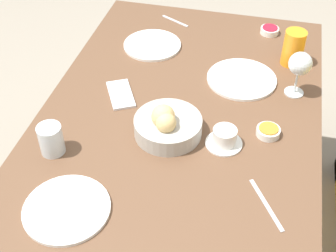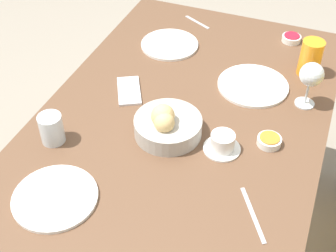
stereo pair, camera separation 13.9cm
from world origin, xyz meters
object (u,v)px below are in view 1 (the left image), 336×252
wine_glass (300,65)px  cell_phone (121,94)px  water_tumbler (51,139)px  jam_bowl_honey (268,131)px  coffee_cup (224,138)px  bread_basket (167,125)px  spoon_coffee (175,21)px  plate_far_center (242,79)px  juice_glass (293,48)px  knife_silver (266,205)px  plate_near_right (67,209)px  jam_bowl_berry (270,30)px  plate_near_left (152,45)px

wine_glass → cell_phone: bearing=-75.1°
water_tumbler → jam_bowl_honey: water_tumbler is taller
water_tumbler → coffee_cup: water_tumbler is taller
wine_glass → cell_phone: 0.59m
cell_phone → water_tumbler: bearing=-20.3°
bread_basket → wine_glass: (-0.30, 0.36, 0.08)m
spoon_coffee → cell_phone: bearing=-7.2°
plate_far_center → spoon_coffee: (-0.34, -0.32, -0.00)m
water_tumbler → wine_glass: 0.81m
water_tumbler → cell_phone: size_ratio=0.55×
juice_glass → cell_phone: size_ratio=0.77×
bread_basket → wine_glass: bearing=129.2°
spoon_coffee → cell_phone: 0.52m
plate_far_center → knife_silver: (0.53, 0.13, -0.00)m
coffee_cup → knife_silver: size_ratio=0.70×
plate_near_right → cell_phone: 0.49m
jam_bowl_honey → wine_glass: bearing=163.3°
plate_far_center → juice_glass: juice_glass is taller
juice_glass → spoon_coffee: bearing=-112.4°
jam_bowl_honey → knife_silver: jam_bowl_honey is taller
plate_far_center → juice_glass: 0.22m
bread_basket → plate_near_right: bearing=-28.3°
bread_basket → juice_glass: 0.59m
knife_silver → jam_bowl_berry: bearing=-176.0°
jam_bowl_berry → water_tumbler: bearing=-34.5°
plate_near_right → jam_bowl_honey: 0.63m
juice_glass → plate_near_left: bearing=-89.0°
plate_near_right → wine_glass: size_ratio=1.45×
plate_near_right → coffee_cup: 0.49m
plate_far_center → wine_glass: 0.21m
bread_basket → plate_near_right: bread_basket is taller
spoon_coffee → coffee_cup: bearing=24.3°
water_tumbler → coffee_cup: size_ratio=0.84×
coffee_cup → jam_bowl_berry: size_ratio=1.53×
bread_basket → spoon_coffee: bread_basket is taller
plate_near_left → knife_silver: (0.66, 0.49, -0.00)m
water_tumbler → cell_phone: (-0.30, 0.11, -0.04)m
jam_bowl_honey → knife_silver: (0.27, 0.02, -0.01)m
plate_near_right → knife_silver: plate_near_right is taller
plate_far_center → cell_phone: plate_far_center is taller
plate_near_right → cell_phone: bearing=-178.5°
juice_glass → plate_far_center: bearing=-47.6°
knife_silver → cell_phone: (-0.35, -0.51, 0.00)m
plate_near_left → wine_glass: (0.17, 0.54, 0.11)m
plate_near_left → water_tumbler: (0.61, -0.13, 0.04)m
plate_near_left → plate_near_right: same height
wine_glass → plate_far_center: bearing=-99.7°
knife_silver → water_tumbler: bearing=-94.9°
plate_near_right → jam_bowl_berry: 1.09m
coffee_cup → cell_phone: coffee_cup is taller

